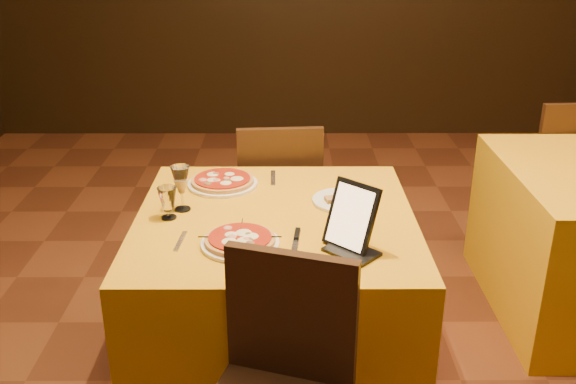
{
  "coord_description": "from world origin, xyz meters",
  "views": [
    {
      "loc": [
        -0.38,
        -2.23,
        1.82
      ],
      "look_at": [
        -0.37,
        0.05,
        0.86
      ],
      "focal_mm": 40.0,
      "sensor_mm": 36.0,
      "label": 1
    }
  ],
  "objects_px": {
    "main_table": "(276,297)",
    "water_glass": "(168,203)",
    "pizza_far": "(223,182)",
    "tablet": "(351,216)",
    "chair_main_far": "(278,200)",
    "wine_glass": "(181,188)",
    "chair_side_far": "(553,169)",
    "pizza_near": "(240,241)"
  },
  "relations": [
    {
      "from": "main_table",
      "to": "tablet",
      "type": "xyz_separation_m",
      "value": [
        0.27,
        -0.26,
        0.49
      ]
    },
    {
      "from": "main_table",
      "to": "pizza_near",
      "type": "distance_m",
      "value": 0.48
    },
    {
      "from": "main_table",
      "to": "pizza_far",
      "type": "height_order",
      "value": "pizza_far"
    },
    {
      "from": "pizza_far",
      "to": "chair_side_far",
      "type": "bearing_deg",
      "value": 27.18
    },
    {
      "from": "chair_main_far",
      "to": "water_glass",
      "type": "xyz_separation_m",
      "value": [
        -0.42,
        -0.86,
        0.36
      ]
    },
    {
      "from": "main_table",
      "to": "chair_side_far",
      "type": "distance_m",
      "value": 2.09
    },
    {
      "from": "chair_main_far",
      "to": "wine_glass",
      "type": "distance_m",
      "value": 0.95
    },
    {
      "from": "main_table",
      "to": "water_glass",
      "type": "distance_m",
      "value": 0.61
    },
    {
      "from": "chair_main_far",
      "to": "chair_side_far",
      "type": "distance_m",
      "value": 1.7
    },
    {
      "from": "main_table",
      "to": "pizza_far",
      "type": "relative_size",
      "value": 3.59
    },
    {
      "from": "water_glass",
      "to": "tablet",
      "type": "bearing_deg",
      "value": -19.22
    },
    {
      "from": "chair_side_far",
      "to": "pizza_far",
      "type": "relative_size",
      "value": 2.97
    },
    {
      "from": "pizza_near",
      "to": "water_glass",
      "type": "height_order",
      "value": "water_glass"
    },
    {
      "from": "pizza_far",
      "to": "wine_glass",
      "type": "xyz_separation_m",
      "value": [
        -0.14,
        -0.26,
        0.08
      ]
    },
    {
      "from": "chair_side_far",
      "to": "tablet",
      "type": "distance_m",
      "value": 2.11
    },
    {
      "from": "pizza_far",
      "to": "wine_glass",
      "type": "distance_m",
      "value": 0.3
    },
    {
      "from": "chair_main_far",
      "to": "tablet",
      "type": "relative_size",
      "value": 3.73
    },
    {
      "from": "wine_glass",
      "to": "main_table",
      "type": "bearing_deg",
      "value": -8.73
    },
    {
      "from": "wine_glass",
      "to": "water_glass",
      "type": "xyz_separation_m",
      "value": [
        -0.04,
        -0.08,
        -0.03
      ]
    },
    {
      "from": "chair_main_far",
      "to": "pizza_near",
      "type": "bearing_deg",
      "value": 79.16
    },
    {
      "from": "chair_side_far",
      "to": "wine_glass",
      "type": "distance_m",
      "value": 2.39
    },
    {
      "from": "pizza_far",
      "to": "tablet",
      "type": "xyz_separation_m",
      "value": [
        0.51,
        -0.58,
        0.1
      ]
    },
    {
      "from": "water_glass",
      "to": "wine_glass",
      "type": "bearing_deg",
      "value": 62.24
    },
    {
      "from": "pizza_near",
      "to": "chair_side_far",
      "type": "bearing_deg",
      "value": 40.95
    },
    {
      "from": "tablet",
      "to": "wine_glass",
      "type": "bearing_deg",
      "value": -163.26
    },
    {
      "from": "main_table",
      "to": "pizza_near",
      "type": "relative_size",
      "value": 3.88
    },
    {
      "from": "wine_glass",
      "to": "water_glass",
      "type": "height_order",
      "value": "wine_glass"
    },
    {
      "from": "chair_main_far",
      "to": "tablet",
      "type": "bearing_deg",
      "value": 99.53
    },
    {
      "from": "water_glass",
      "to": "chair_main_far",
      "type": "bearing_deg",
      "value": 64.07
    },
    {
      "from": "chair_side_far",
      "to": "water_glass",
      "type": "distance_m",
      "value": 2.47
    },
    {
      "from": "chair_side_far",
      "to": "chair_main_far",
      "type": "bearing_deg",
      "value": 11.83
    },
    {
      "from": "main_table",
      "to": "pizza_near",
      "type": "height_order",
      "value": "pizza_near"
    },
    {
      "from": "chair_side_far",
      "to": "water_glass",
      "type": "relative_size",
      "value": 7.0
    },
    {
      "from": "chair_main_far",
      "to": "water_glass",
      "type": "distance_m",
      "value": 1.02
    },
    {
      "from": "chair_main_far",
      "to": "water_glass",
      "type": "bearing_deg",
      "value": 59.68
    },
    {
      "from": "water_glass",
      "to": "tablet",
      "type": "distance_m",
      "value": 0.73
    },
    {
      "from": "chair_side_far",
      "to": "tablet",
      "type": "xyz_separation_m",
      "value": [
        -1.37,
        -1.54,
        0.41
      ]
    },
    {
      "from": "chair_main_far",
      "to": "chair_side_far",
      "type": "height_order",
      "value": "same"
    },
    {
      "from": "wine_glass",
      "to": "tablet",
      "type": "distance_m",
      "value": 0.72
    },
    {
      "from": "pizza_far",
      "to": "water_glass",
      "type": "bearing_deg",
      "value": -117.92
    },
    {
      "from": "wine_glass",
      "to": "pizza_near",
      "type": "bearing_deg",
      "value": -50.74
    },
    {
      "from": "chair_side_far",
      "to": "water_glass",
      "type": "xyz_separation_m",
      "value": [
        -2.06,
        -1.3,
        0.36
      ]
    }
  ]
}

